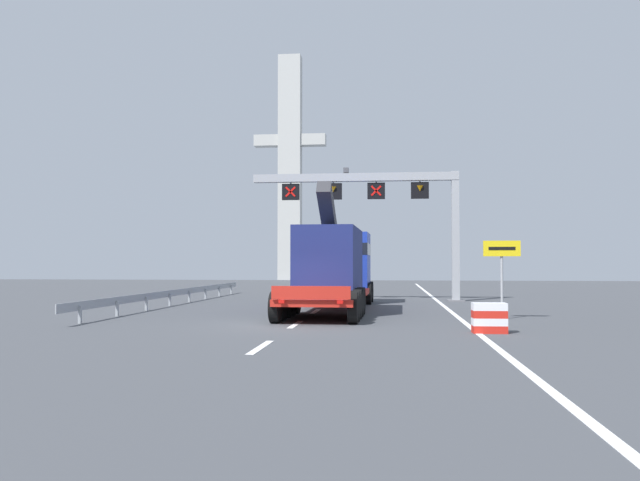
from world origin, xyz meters
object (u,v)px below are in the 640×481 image
at_px(heavy_haul_truck_red, 336,265).
at_px(exit_sign_yellow, 502,260).
at_px(bridge_pylon_distant, 290,164).
at_px(overhead_lane_gantry, 382,197).
at_px(crash_barrier_striped, 489,318).

bearing_deg(heavy_haul_truck_red, exit_sign_yellow, -36.92).
bearing_deg(heavy_haul_truck_red, bridge_pylon_distant, 101.23).
xyz_separation_m(overhead_lane_gantry, heavy_haul_truck_red, (-2.05, -6.28, -3.75)).
xyz_separation_m(heavy_haul_truck_red, crash_barrier_striped, (5.40, -9.78, -1.54)).
relative_size(heavy_haul_truck_red, exit_sign_yellow, 4.83).
distance_m(overhead_lane_gantry, bridge_pylon_distant, 46.16).
bearing_deg(bridge_pylon_distant, heavy_haul_truck_red, -78.77).
height_order(crash_barrier_striped, bridge_pylon_distant, bridge_pylon_distant).
height_order(overhead_lane_gantry, crash_barrier_striped, overhead_lane_gantry).
distance_m(overhead_lane_gantry, crash_barrier_striped, 17.23).
distance_m(overhead_lane_gantry, heavy_haul_truck_red, 7.59).
distance_m(overhead_lane_gantry, exit_sign_yellow, 12.62).
bearing_deg(overhead_lane_gantry, heavy_haul_truck_red, -108.10).
bearing_deg(crash_barrier_striped, heavy_haul_truck_red, 118.88).
bearing_deg(bridge_pylon_distant, crash_barrier_striped, -75.63).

